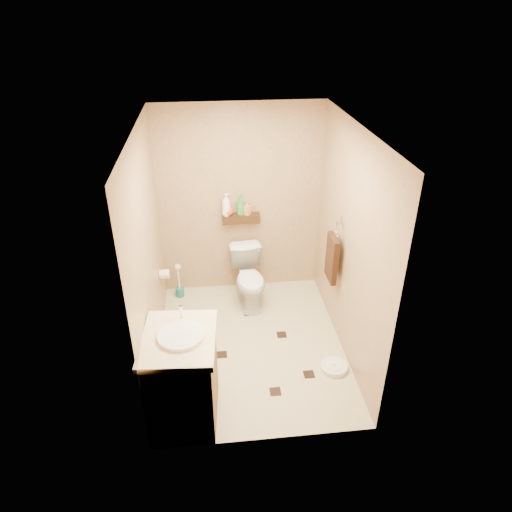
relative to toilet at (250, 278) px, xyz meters
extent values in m
plane|color=tan|center=(-0.07, -0.83, -0.35)|extent=(2.50, 2.50, 0.00)
cube|color=tan|center=(-0.07, 0.42, 0.85)|extent=(2.00, 0.04, 2.40)
cube|color=tan|center=(-0.07, -2.08, 0.85)|extent=(2.00, 0.04, 2.40)
cube|color=tan|center=(-1.07, -0.83, 0.85)|extent=(0.04, 2.50, 2.40)
cube|color=tan|center=(0.93, -0.83, 0.85)|extent=(0.04, 2.50, 2.40)
cube|color=white|center=(-0.07, -0.83, 2.05)|extent=(2.00, 2.50, 0.02)
cube|color=#3D2710|center=(-0.07, 0.34, 0.67)|extent=(0.46, 0.14, 0.10)
cube|color=black|center=(-0.40, -0.95, -0.35)|extent=(0.11, 0.11, 0.01)
cube|color=black|center=(0.30, -0.69, -0.35)|extent=(0.11, 0.11, 0.01)
cube|color=black|center=(0.10, -1.55, -0.35)|extent=(0.11, 0.11, 0.01)
cube|color=black|center=(-0.70, -0.38, -0.35)|extent=(0.11, 0.11, 0.01)
cube|color=black|center=(0.48, -1.35, -0.35)|extent=(0.11, 0.11, 0.01)
cube|color=black|center=(-0.04, -0.24, -0.35)|extent=(0.11, 0.11, 0.01)
imported|color=white|center=(0.00, 0.00, 0.00)|extent=(0.46, 0.73, 0.71)
cube|color=brown|center=(-0.77, -1.72, 0.08)|extent=(0.62, 0.75, 0.86)
cube|color=beige|center=(-0.77, -1.72, 0.53)|extent=(0.67, 0.79, 0.05)
cylinder|color=white|center=(-0.74, -1.72, 0.56)|extent=(0.40, 0.40, 0.05)
cylinder|color=silver|center=(-0.74, -1.47, 0.64)|extent=(0.03, 0.03, 0.13)
cylinder|color=silver|center=(0.75, -1.30, -0.33)|extent=(0.33, 0.33, 0.05)
cylinder|color=white|center=(0.75, -1.30, -0.30)|extent=(0.17, 0.17, 0.01)
cylinder|color=#196663|center=(-0.89, 0.24, -0.29)|extent=(0.11, 0.11, 0.12)
cylinder|color=silver|center=(-0.89, 0.24, -0.07)|extent=(0.02, 0.02, 0.34)
sphere|color=silver|center=(-0.89, 0.24, 0.08)|extent=(0.08, 0.08, 0.08)
cube|color=silver|center=(0.92, -0.58, 1.03)|extent=(0.03, 0.06, 0.08)
torus|color=silver|center=(0.88, -0.58, 0.91)|extent=(0.02, 0.19, 0.19)
cube|color=#381E10|center=(0.84, -0.58, 0.57)|extent=(0.06, 0.30, 0.52)
cylinder|color=silver|center=(-1.01, -0.18, 0.25)|extent=(0.11, 0.11, 0.11)
cylinder|color=silver|center=(-1.05, -0.18, 0.31)|extent=(0.04, 0.02, 0.02)
imported|color=white|center=(-0.24, 0.34, 0.86)|extent=(0.14, 0.14, 0.28)
imported|color=yellow|center=(-0.24, 0.34, 0.80)|extent=(0.10, 0.10, 0.16)
imported|color=#EA451B|center=(-0.22, 0.34, 0.79)|extent=(0.16, 0.16, 0.15)
imported|color=#2E8A36|center=(-0.07, 0.34, 0.84)|extent=(0.13, 0.13, 0.25)
imported|color=#D88348|center=(0.01, 0.34, 0.80)|extent=(0.11, 0.11, 0.17)
camera|label=1|loc=(-0.45, -4.75, 3.03)|focal=32.00mm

